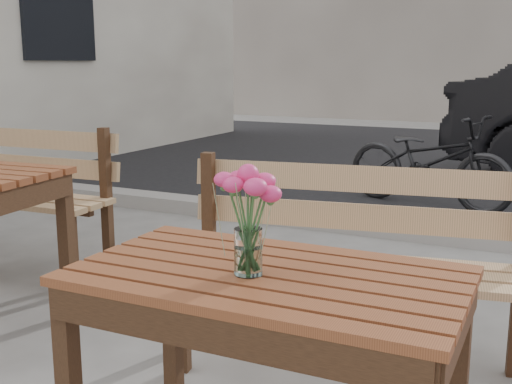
{
  "coord_description": "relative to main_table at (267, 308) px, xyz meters",
  "views": [
    {
      "loc": [
        0.67,
        -1.64,
        1.28
      ],
      "look_at": [
        -0.11,
        -0.04,
        0.92
      ],
      "focal_mm": 45.0,
      "sensor_mm": 36.0,
      "label": 1
    }
  ],
  "objects": [
    {
      "name": "main_bench",
      "position": [
        -0.02,
        0.89,
        -0.03
      ],
      "size": [
        1.52,
        0.69,
        0.91
      ],
      "rotation": [
        0.0,
        0.0,
        0.18
      ],
      "color": "#9E7B52",
      "rests_on": "ground"
    },
    {
      "name": "main_vase",
      "position": [
        -0.04,
        -0.05,
        0.31
      ],
      "size": [
        0.17,
        0.17,
        0.32
      ],
      "color": "white",
      "rests_on": "main_table"
    },
    {
      "name": "street",
      "position": [
        0.07,
        5.11,
        -0.55
      ],
      "size": [
        30.0,
        8.12,
        0.12
      ],
      "color": "black",
      "rests_on": "ground"
    },
    {
      "name": "second_bench",
      "position": [
        -2.38,
        1.25,
        -0.01
      ],
      "size": [
        1.51,
        0.52,
        0.93
      ],
      "rotation": [
        0.0,
        0.0,
        0.05
      ],
      "color": "#9E7B52",
      "rests_on": "ground"
    },
    {
      "name": "bicycle",
      "position": [
        -0.36,
        4.17,
        -0.16
      ],
      "size": [
        1.68,
        0.98,
        0.84
      ],
      "primitive_type": "imported",
      "rotation": [
        0.0,
        0.0,
        1.29
      ],
      "color": "black",
      "rests_on": "ground"
    },
    {
      "name": "main_table",
      "position": [
        0.0,
        0.0,
        0.0
      ],
      "size": [
        1.13,
        0.67,
        0.69
      ],
      "rotation": [
        0.0,
        0.0,
        0.01
      ],
      "color": "brown",
      "rests_on": "ground"
    }
  ]
}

